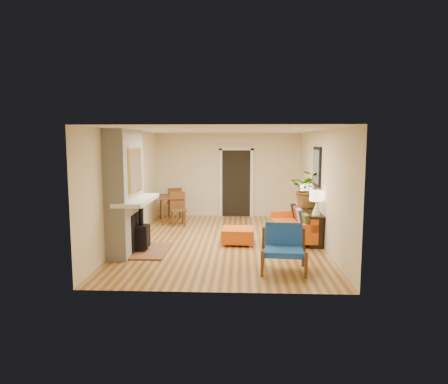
# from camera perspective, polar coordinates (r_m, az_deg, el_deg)

# --- Properties ---
(room_shell) EXTENTS (6.50, 6.50, 6.50)m
(room_shell) POSITION_cam_1_polar(r_m,az_deg,el_deg) (11.93, 3.42, 1.88)
(room_shell) COLOR tan
(room_shell) RESTS_ON ground
(fireplace) EXTENTS (1.09, 1.68, 2.60)m
(fireplace) POSITION_cam_1_polar(r_m,az_deg,el_deg) (8.66, -13.72, -0.33)
(fireplace) COLOR white
(fireplace) RESTS_ON ground
(sofa) EXTENTS (0.92, 1.93, 0.74)m
(sofa) POSITION_cam_1_polar(r_m,az_deg,el_deg) (9.83, 10.15, -4.75)
(sofa) COLOR silver
(sofa) RESTS_ON ground
(ottoman) EXTENTS (0.75, 0.75, 0.36)m
(ottoman) POSITION_cam_1_polar(r_m,az_deg,el_deg) (9.25, 2.01, -6.13)
(ottoman) COLOR silver
(ottoman) RESTS_ON ground
(blue_chair) EXTENTS (0.87, 0.85, 0.84)m
(blue_chair) POSITION_cam_1_polar(r_m,az_deg,el_deg) (7.46, 8.51, -7.54)
(blue_chair) COLOR brown
(blue_chair) RESTS_ON ground
(dining_table) EXTENTS (1.04, 1.79, 0.94)m
(dining_table) POSITION_cam_1_polar(r_m,az_deg,el_deg) (11.81, -7.22, -1.26)
(dining_table) COLOR brown
(dining_table) RESTS_ON ground
(console_table) EXTENTS (0.34, 1.85, 0.72)m
(console_table) POSITION_cam_1_polar(r_m,az_deg,el_deg) (9.80, 12.22, -3.35)
(console_table) COLOR black
(console_table) RESTS_ON ground
(lamp_near) EXTENTS (0.30, 0.30, 0.54)m
(lamp_near) POSITION_cam_1_polar(r_m,az_deg,el_deg) (9.05, 13.03, -1.13)
(lamp_near) COLOR white
(lamp_near) RESTS_ON console_table
(lamp_far) EXTENTS (0.30, 0.30, 0.54)m
(lamp_far) POSITION_cam_1_polar(r_m,az_deg,el_deg) (10.44, 11.62, 0.00)
(lamp_far) COLOR white
(lamp_far) RESTS_ON console_table
(houseplant) EXTENTS (1.03, 0.96, 0.93)m
(houseplant) POSITION_cam_1_polar(r_m,az_deg,el_deg) (9.99, 11.98, 0.41)
(houseplant) COLOR #1E5919
(houseplant) RESTS_ON console_table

